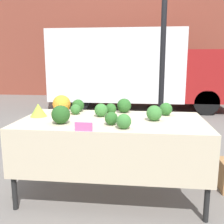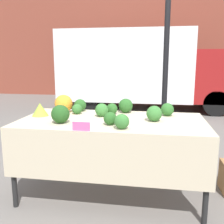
# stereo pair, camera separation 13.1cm
# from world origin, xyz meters

# --- Properties ---
(ground_plane) EXTENTS (40.00, 40.00, 0.00)m
(ground_plane) POSITION_xyz_m (0.00, 0.00, 0.00)
(ground_plane) COLOR slate
(building_facade) EXTENTS (16.00, 0.60, 5.64)m
(building_facade) POSITION_xyz_m (0.00, 8.09, 2.82)
(building_facade) COLOR brown
(building_facade) RESTS_ON ground_plane
(tent_pole) EXTENTS (0.07, 0.07, 2.34)m
(tent_pole) POSITION_xyz_m (0.56, 0.85, 1.17)
(tent_pole) COLOR black
(tent_pole) RESTS_ON ground_plane
(parked_truck) EXTENTS (5.17, 1.93, 2.25)m
(parked_truck) POSITION_xyz_m (0.11, 5.22, 1.20)
(parked_truck) COLOR white
(parked_truck) RESTS_ON ground_plane
(market_table) EXTENTS (1.92, 1.00, 0.82)m
(market_table) POSITION_xyz_m (0.00, -0.07, 0.73)
(market_table) COLOR beige
(market_table) RESTS_ON ground_plane
(orange_cauliflower) EXTENTS (0.21, 0.21, 0.21)m
(orange_cauliflower) POSITION_xyz_m (-0.63, 0.29, 0.93)
(orange_cauliflower) COLOR orange
(orange_cauliflower) RESTS_ON market_table
(romanesco_head) EXTENTS (0.18, 0.18, 0.14)m
(romanesco_head) POSITION_xyz_m (-0.82, 0.06, 0.89)
(romanesco_head) COLOR #93B238
(romanesco_head) RESTS_ON market_table
(broccoli_head_0) EXTENTS (0.18, 0.18, 0.18)m
(broccoli_head_0) POSITION_xyz_m (-0.47, -0.24, 0.91)
(broccoli_head_0) COLOR #23511E
(broccoli_head_0) RESTS_ON market_table
(broccoli_head_1) EXTENTS (0.14, 0.14, 0.14)m
(broccoli_head_1) POSITION_xyz_m (-0.14, 0.13, 0.89)
(broccoli_head_1) COLOR #387533
(broccoli_head_1) RESTS_ON market_table
(broccoli_head_2) EXTENTS (0.15, 0.15, 0.15)m
(broccoli_head_2) POSITION_xyz_m (-0.46, 0.39, 0.90)
(broccoli_head_2) COLOR #285B23
(broccoli_head_2) RESTS_ON market_table
(broccoli_head_3) EXTENTS (0.13, 0.13, 0.13)m
(broccoli_head_3) POSITION_xyz_m (0.02, -0.23, 0.89)
(broccoli_head_3) COLOR #285B23
(broccoli_head_3) RESTS_ON market_table
(broccoli_head_4) EXTENTS (0.13, 0.13, 0.13)m
(broccoli_head_4) POSITION_xyz_m (-0.04, 0.27, 0.89)
(broccoli_head_4) COLOR #285B23
(broccoli_head_4) RESTS_ON market_table
(broccoli_head_5) EXTENTS (0.14, 0.14, 0.14)m
(broccoli_head_5) POSITION_xyz_m (0.58, 0.28, 0.89)
(broccoli_head_5) COLOR #2D6628
(broccoli_head_5) RESTS_ON market_table
(broccoli_head_6) EXTENTS (0.12, 0.12, 0.12)m
(broccoli_head_6) POSITION_xyz_m (-0.44, 0.22, 0.88)
(broccoli_head_6) COLOR #336B2D
(broccoli_head_6) RESTS_ON market_table
(broccoli_head_7) EXTENTS (0.14, 0.14, 0.14)m
(broccoli_head_7) POSITION_xyz_m (0.15, -0.36, 0.89)
(broccoli_head_7) COLOR #387533
(broccoli_head_7) RESTS_ON market_table
(broccoli_head_8) EXTENTS (0.17, 0.17, 0.17)m
(broccoli_head_8) POSITION_xyz_m (0.10, 0.39, 0.91)
(broccoli_head_8) COLOR #285B23
(broccoli_head_8) RESTS_ON market_table
(broccoli_head_9) EXTENTS (0.16, 0.16, 0.16)m
(broccoli_head_9) POSITION_xyz_m (0.43, -0.01, 0.90)
(broccoli_head_9) COLOR #387533
(broccoli_head_9) RESTS_ON market_table
(price_sign) EXTENTS (0.16, 0.01, 0.08)m
(price_sign) POSITION_xyz_m (-0.19, -0.49, 0.86)
(price_sign) COLOR #F45B9E
(price_sign) RESTS_ON market_table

